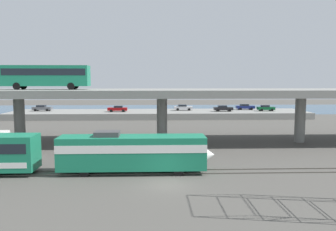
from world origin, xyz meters
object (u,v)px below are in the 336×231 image
(train_locomotive, at_px, (140,151))
(parked_car_3, at_px, (42,108))
(parked_car_2, at_px, (223,108))
(parked_car_4, at_px, (266,108))
(transit_bus_on_overpass, at_px, (46,75))
(parked_car_0, at_px, (183,107))
(parked_car_1, at_px, (118,109))
(parked_car_5, at_px, (245,107))

(train_locomotive, bearing_deg, parked_car_3, 116.91)
(parked_car_2, bearing_deg, parked_car_4, 3.23)
(transit_bus_on_overpass, distance_m, parked_car_0, 43.70)
(parked_car_1, height_order, parked_car_3, same)
(parked_car_0, distance_m, parked_car_4, 20.58)
(parked_car_0, xyz_separation_m, parked_car_1, (-16.13, -3.26, -0.00))
(train_locomotive, height_order, parked_car_1, train_locomotive)
(train_locomotive, height_order, parked_car_5, train_locomotive)
(parked_car_2, xyz_separation_m, parked_car_5, (6.60, 4.41, 0.00))
(parked_car_0, xyz_separation_m, parked_car_4, (20.43, -2.50, -0.00))
(parked_car_2, relative_size, parked_car_4, 1.10)
(parked_car_1, bearing_deg, parked_car_2, -179.69)
(parked_car_2, height_order, parked_car_4, same)
(parked_car_1, height_order, parked_car_4, same)
(parked_car_0, xyz_separation_m, parked_car_3, (-35.13, -0.45, -0.00))
(parked_car_0, bearing_deg, parked_car_3, -179.27)
(parked_car_0, height_order, parked_car_2, same)
(parked_car_0, relative_size, parked_car_3, 1.01)
(parked_car_3, bearing_deg, parked_car_0, 0.73)
(parked_car_2, distance_m, parked_car_5, 7.94)
(parked_car_5, bearing_deg, parked_car_2, -146.24)
(parked_car_2, bearing_deg, parked_car_0, 162.08)
(train_locomotive, bearing_deg, parked_car_0, 80.75)
(transit_bus_on_overpass, distance_m, parked_car_4, 55.38)
(parked_car_4, bearing_deg, parked_car_5, 137.86)
(train_locomotive, xyz_separation_m, parked_car_0, (8.59, 52.74, 0.07))
(parked_car_3, height_order, parked_car_5, same)
(parked_car_3, relative_size, parked_car_5, 1.00)
(transit_bus_on_overpass, distance_m, parked_car_1, 34.89)
(train_locomotive, relative_size, parked_car_0, 3.29)
(train_locomotive, bearing_deg, transit_bus_on_overpass, 130.86)
(transit_bus_on_overpass, height_order, parked_car_1, transit_bus_on_overpass)
(parked_car_0, height_order, parked_car_5, same)
(train_locomotive, relative_size, parked_car_5, 3.35)
(parked_car_3, bearing_deg, train_locomotive, -63.09)
(parked_car_0, bearing_deg, parked_car_4, -6.99)
(parked_car_0, bearing_deg, parked_car_5, 4.57)
(parked_car_0, distance_m, parked_car_3, 35.14)
(transit_bus_on_overpass, bearing_deg, parked_car_4, 38.58)
(parked_car_4, bearing_deg, parked_car_1, -178.82)
(parked_car_0, xyz_separation_m, parked_car_2, (9.63, -3.11, -0.00))
(train_locomotive, relative_size, parked_car_4, 3.68)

